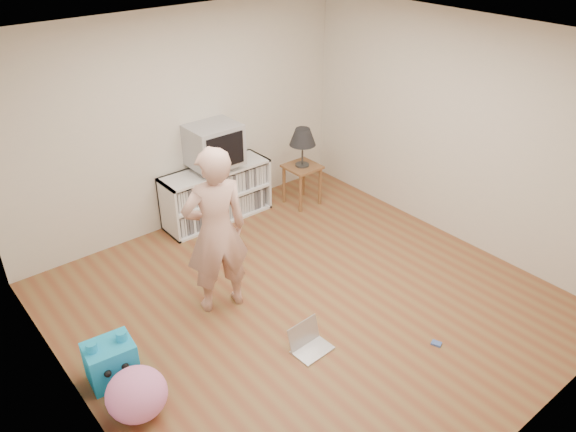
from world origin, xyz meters
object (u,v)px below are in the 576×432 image
at_px(plush_pink, 137,394).
at_px(plush_blue, 111,361).
at_px(media_unit, 216,193).
at_px(side_table, 302,175).
at_px(crt_tv, 213,145).
at_px(person, 216,232).
at_px(dvd_deck, 215,166).
at_px(table_lamp, 303,138).
at_px(laptop, 308,342).

bearing_deg(plush_pink, plush_blue, 90.02).
height_order(media_unit, side_table, media_unit).
relative_size(media_unit, crt_tv, 2.33).
bearing_deg(media_unit, person, -122.05).
relative_size(side_table, plush_pink, 1.13).
bearing_deg(person, dvd_deck, -108.53).
xyz_separation_m(side_table, plush_blue, (-3.32, -1.38, -0.22)).
bearing_deg(table_lamp, plush_pink, -150.71).
distance_m(crt_tv, plush_blue, 2.94).
height_order(dvd_deck, person, person).
relative_size(media_unit, plush_pink, 2.87).
bearing_deg(crt_tv, table_lamp, -18.43).
bearing_deg(plush_pink, laptop, -10.87).
height_order(plush_blue, plush_pink, plush_blue).
bearing_deg(plush_pink, person, 30.17).
xyz_separation_m(dvd_deck, side_table, (1.10, -0.37, -0.32)).
height_order(person, plush_pink, person).
xyz_separation_m(dvd_deck, plush_pink, (-2.22, -2.23, -0.53)).
bearing_deg(plush_pink, table_lamp, 29.29).
bearing_deg(laptop, table_lamp, 47.67).
relative_size(side_table, laptop, 1.50).
distance_m(dvd_deck, plush_pink, 3.19).
xyz_separation_m(crt_tv, side_table, (1.10, -0.37, -0.60)).
bearing_deg(person, side_table, -137.47).
relative_size(media_unit, side_table, 2.55).
bearing_deg(person, crt_tv, -108.59).
bearing_deg(table_lamp, dvd_deck, 161.41).
relative_size(media_unit, dvd_deck, 3.11).
xyz_separation_m(media_unit, table_lamp, (1.10, -0.39, 0.59)).
height_order(media_unit, plush_pink, media_unit).
distance_m(crt_tv, laptop, 2.78).
height_order(dvd_deck, table_lamp, table_lamp).
bearing_deg(person, plush_pink, 43.96).
xyz_separation_m(table_lamp, laptop, (-1.78, -2.16, -0.87)).
distance_m(table_lamp, person, 2.33).
xyz_separation_m(media_unit, person, (-0.94, -1.51, 0.51)).
xyz_separation_m(table_lamp, plush_pink, (-3.32, -1.86, -0.73)).
height_order(table_lamp, plush_pink, table_lamp).
distance_m(side_table, table_lamp, 0.53).
relative_size(dvd_deck, plush_blue, 0.98).
bearing_deg(crt_tv, plush_blue, -141.79).
distance_m(media_unit, plush_blue, 2.84).
xyz_separation_m(dvd_deck, laptop, (-0.68, -2.53, -0.67)).
bearing_deg(crt_tv, media_unit, 90.00).
xyz_separation_m(dvd_deck, person, (-0.94, -1.49, 0.13)).
bearing_deg(media_unit, crt_tv, -90.00).
bearing_deg(side_table, plush_blue, -157.43).
distance_m(crt_tv, person, 1.77).
xyz_separation_m(crt_tv, laptop, (-0.68, -2.52, -0.95)).
distance_m(media_unit, crt_tv, 0.67).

